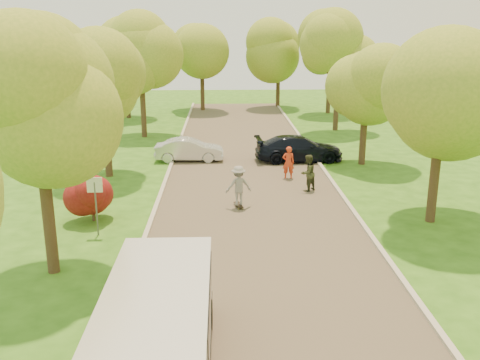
{
  "coord_description": "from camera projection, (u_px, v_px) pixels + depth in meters",
  "views": [
    {
      "loc": [
        -1.25,
        -14.28,
        7.31
      ],
      "look_at": [
        -0.55,
        6.54,
        1.3
      ],
      "focal_mm": 40.0,
      "sensor_mm": 36.0,
      "label": 1
    }
  ],
  "objects": [
    {
      "name": "silver_sedan",
      "position": [
        189.0,
        150.0,
        30.0
      ],
      "size": [
        3.84,
        1.37,
        1.26
      ],
      "primitive_type": "imported",
      "rotation": [
        0.0,
        0.0,
        1.56
      ],
      "color": "silver",
      "rests_on": "ground"
    },
    {
      "name": "tree_r_far",
      "position": [
        342.0,
        48.0,
        37.45
      ],
      "size": [
        5.33,
        5.2,
        8.34
      ],
      "color": "#382619",
      "rests_on": "ground"
    },
    {
      "name": "person_olive",
      "position": [
        308.0,
        173.0,
        24.4
      ],
      "size": [
        1.05,
        1.03,
        1.71
      ],
      "primitive_type": "imported",
      "rotation": [
        0.0,
        0.0,
        3.85
      ],
      "color": "#323821",
      "rests_on": "ground"
    },
    {
      "name": "tree_bg_c",
      "position": [
        204.0,
        53.0,
        46.95
      ],
      "size": [
        4.92,
        4.8,
        7.33
      ],
      "color": "#382619",
      "rests_on": "ground"
    },
    {
      "name": "longboard",
      "position": [
        239.0,
        205.0,
        22.39
      ],
      "size": [
        0.42,
        0.89,
        0.1
      ],
      "rotation": [
        0.0,
        0.0,
        3.36
      ],
      "color": "black",
      "rests_on": "ground"
    },
    {
      "name": "tree_l_far",
      "position": [
        144.0,
        55.0,
        35.19
      ],
      "size": [
        4.92,
        4.8,
        7.79
      ],
      "color": "#382619",
      "rests_on": "ground"
    },
    {
      "name": "curb_right",
      "position": [
        343.0,
        197.0,
        23.58
      ],
      "size": [
        0.18,
        60.0,
        0.12
      ],
      "primitive_type": "cube",
      "color": "#B2AD9E",
      "rests_on": "ground"
    },
    {
      "name": "tree_r_mida",
      "position": [
        451.0,
        77.0,
        19.28
      ],
      "size": [
        5.13,
        5.0,
        7.95
      ],
      "color": "#382619",
      "rests_on": "ground"
    },
    {
      "name": "tree_bg_a",
      "position": [
        128.0,
        52.0,
        42.83
      ],
      "size": [
        5.12,
        5.0,
        7.72
      ],
      "color": "#382619",
      "rests_on": "ground"
    },
    {
      "name": "tree_l_mida",
      "position": [
        44.0,
        105.0,
        15.1
      ],
      "size": [
        4.71,
        4.6,
        7.39
      ],
      "color": "#382619",
      "rests_on": "ground"
    },
    {
      "name": "dark_sedan",
      "position": [
        299.0,
        148.0,
        29.96
      ],
      "size": [
        5.01,
        2.27,
        1.42
      ],
      "primitive_type": "imported",
      "rotation": [
        0.0,
        0.0,
        1.63
      ],
      "color": "black",
      "rests_on": "ground"
    },
    {
      "name": "curb_left",
      "position": [
        159.0,
        199.0,
        23.32
      ],
      "size": [
        0.18,
        60.0,
        0.12
      ],
      "primitive_type": "cube",
      "color": "#B2AD9E",
      "rests_on": "ground"
    },
    {
      "name": "person_striped",
      "position": [
        288.0,
        163.0,
        26.42
      ],
      "size": [
        0.61,
        0.41,
        1.64
      ],
      "primitive_type": "imported",
      "rotation": [
        0.0,
        0.0,
        3.11
      ],
      "color": "red",
      "rests_on": "ground"
    },
    {
      "name": "tree_bg_b",
      "position": [
        333.0,
        48.0,
        45.24
      ],
      "size": [
        5.12,
        5.0,
        7.95
      ],
      "color": "#382619",
      "rests_on": "ground"
    },
    {
      "name": "ground",
      "position": [
        266.0,
        283.0,
        15.78
      ],
      "size": [
        100.0,
        100.0,
        0.0
      ],
      "primitive_type": "plane",
      "color": "#2C5E16",
      "rests_on": "ground"
    },
    {
      "name": "skateboarder",
      "position": [
        239.0,
        186.0,
        22.15
      ],
      "size": [
        1.19,
        0.84,
        1.68
      ],
      "primitive_type": "imported",
      "rotation": [
        0.0,
        0.0,
        3.36
      ],
      "color": "gray",
      "rests_on": "longboard"
    },
    {
      "name": "tree_bg_d",
      "position": [
        281.0,
        49.0,
        49.02
      ],
      "size": [
        5.12,
        5.0,
        7.72
      ],
      "color": "#382619",
      "rests_on": "ground"
    },
    {
      "name": "tree_r_midb",
      "position": [
        371.0,
        74.0,
        28.09
      ],
      "size": [
        4.51,
        4.4,
        7.01
      ],
      "color": "#382619",
      "rests_on": "ground"
    },
    {
      "name": "red_shrub",
      "position": [
        92.0,
        194.0,
        20.55
      ],
      "size": [
        1.7,
        1.7,
        1.95
      ],
      "color": "#382619",
      "rests_on": "ground"
    },
    {
      "name": "street_sign",
      "position": [
        95.0,
        194.0,
        19.0
      ],
      "size": [
        0.55,
        0.06,
        2.17
      ],
      "color": "#59595E",
      "rests_on": "ground"
    },
    {
      "name": "tree_l_midb",
      "position": [
        107.0,
        85.0,
        25.81
      ],
      "size": [
        4.3,
        4.2,
        6.62
      ],
      "color": "#382619",
      "rests_on": "ground"
    },
    {
      "name": "road",
      "position": [
        251.0,
        199.0,
        23.46
      ],
      "size": [
        8.0,
        60.0,
        0.01
      ],
      "primitive_type": "cube",
      "color": "#4C4438",
      "rests_on": "ground"
    },
    {
      "name": "minivan",
      "position": [
        158.0,
        329.0,
        11.37
      ],
      "size": [
        2.24,
        5.63,
        2.09
      ],
      "rotation": [
        0.0,
        0.0,
        0.0
      ],
      "color": "silver",
      "rests_on": "ground"
    }
  ]
}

